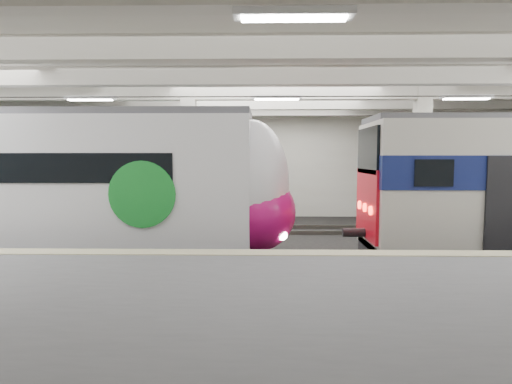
{
  "coord_description": "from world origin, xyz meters",
  "views": [
    {
      "loc": [
        -0.38,
        -11.84,
        3.06
      ],
      "look_at": [
        -0.64,
        1.0,
        2.0
      ],
      "focal_mm": 30.0,
      "sensor_mm": 36.0,
      "label": 1
    }
  ],
  "objects": [
    {
      "name": "station_hall",
      "position": [
        0.0,
        -1.74,
        3.24
      ],
      "size": [
        36.0,
        24.0,
        5.75
      ],
      "color": "black",
      "rests_on": "ground"
    },
    {
      "name": "modern_emu",
      "position": [
        -5.62,
        -0.0,
        2.13
      ],
      "size": [
        13.32,
        2.75,
        4.32
      ],
      "color": "white",
      "rests_on": "ground"
    },
    {
      "name": "far_train",
      "position": [
        -7.13,
        5.5,
        2.2
      ],
      "size": [
        13.31,
        3.07,
        4.26
      ],
      "rotation": [
        0.0,
        0.0,
        0.03
      ],
      "color": "white",
      "rests_on": "ground"
    }
  ]
}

